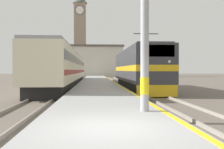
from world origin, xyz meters
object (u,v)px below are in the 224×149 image
Objects in this scene: passenger_train at (67,68)px; catenary_mast at (147,1)px; clock_tower at (80,32)px; locomotive_train at (138,69)px.

catenary_mast reaches higher than passenger_train.
passenger_train is at bearing -88.94° from clock_tower.
clock_tower reaches higher than catenary_mast.
clock_tower reaches higher than passenger_train.
locomotive_train is at bearing 81.46° from catenary_mast.
clock_tower is at bearing 98.64° from locomotive_train.
passenger_train is 23.70m from catenary_mast.
catenary_mast is (-2.39, -15.88, 2.34)m from locomotive_train.
clock_tower reaches higher than locomotive_train.
passenger_train is (-7.47, 7.16, 0.11)m from locomotive_train.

